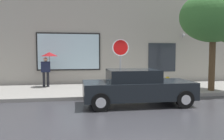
{
  "coord_description": "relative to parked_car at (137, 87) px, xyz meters",
  "views": [
    {
      "loc": [
        -2.36,
        -8.41,
        1.97
      ],
      "look_at": [
        -0.72,
        1.8,
        1.2
      ],
      "focal_mm": 36.39,
      "sensor_mm": 36.0,
      "label": 1
    }
  ],
  "objects": [
    {
      "name": "sidewalk",
      "position": [
        0.08,
        3.13,
        -0.6
      ],
      "size": [
        20.0,
        4.0,
        0.15
      ],
      "primitive_type": "cube",
      "color": "gray",
      "rests_on": "ground"
    },
    {
      "name": "stop_sign",
      "position": [
        -0.3,
        1.69,
        1.21
      ],
      "size": [
        0.76,
        0.1,
        2.45
      ],
      "color": "gray",
      "rests_on": "sidewalk"
    },
    {
      "name": "street_tree",
      "position": [
        4.41,
        1.72,
        2.94
      ],
      "size": [
        3.26,
        2.77,
        4.79
      ],
      "color": "#4C3823",
      "rests_on": "sidewalk"
    },
    {
      "name": "fire_hydrant",
      "position": [
        1.98,
        1.77,
        -0.17
      ],
      "size": [
        0.3,
        0.44,
        0.72
      ],
      "color": "yellow",
      "rests_on": "sidewalk"
    },
    {
      "name": "pedestrian_with_umbrella",
      "position": [
        -3.75,
        4.3,
        0.94
      ],
      "size": [
        0.91,
        0.91,
        1.88
      ],
      "color": "black",
      "rests_on": "sidewalk"
    },
    {
      "name": "parked_car",
      "position": [
        0.0,
        0.0,
        0.0
      ],
      "size": [
        4.13,
        1.81,
        1.36
      ],
      "color": "black",
      "rests_on": "ground"
    },
    {
      "name": "building_facade",
      "position": [
        0.05,
        5.62,
        2.81
      ],
      "size": [
        20.0,
        0.67,
        7.0
      ],
      "color": "#9E998E",
      "rests_on": "ground"
    },
    {
      "name": "ground_plane",
      "position": [
        0.08,
        0.13,
        -0.67
      ],
      "size": [
        60.0,
        60.0,
        0.0
      ],
      "primitive_type": "plane",
      "color": "#333338"
    }
  ]
}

